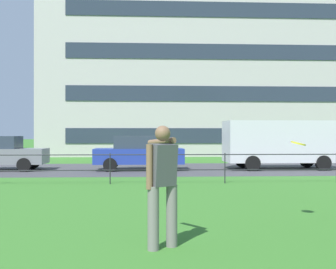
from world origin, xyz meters
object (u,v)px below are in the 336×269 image
object	(u,v)px
frisbee	(298,143)
car_blue_far_left	(138,153)
panel_van_center	(279,142)
person_thrower	(162,182)
car_grey_right	(0,153)
apartment_building_background	(213,64)

from	to	relation	value
frisbee	car_blue_far_left	bearing A→B (deg)	105.62
car_blue_far_left	panel_van_center	size ratio (longest dim) A/B	0.80
car_blue_far_left	frisbee	bearing A→B (deg)	-74.38
frisbee	car_blue_far_left	size ratio (longest dim) A/B	0.09
frisbee	panel_van_center	bearing A→B (deg)	73.70
person_thrower	car_grey_right	bearing A→B (deg)	117.35
person_thrower	frisbee	xyz separation A→B (m)	(2.57, 1.65, 0.51)
car_grey_right	apartment_building_background	xyz separation A→B (m)	(12.46, 17.54, 7.04)
car_grey_right	car_blue_far_left	xyz separation A→B (m)	(6.20, -0.15, 0.00)
panel_van_center	apartment_building_background	distance (m)	18.67
car_blue_far_left	panel_van_center	world-z (taller)	panel_van_center
person_thrower	car_blue_far_left	world-z (taller)	person_thrower
person_thrower	panel_van_center	xyz separation A→B (m)	(5.96, 13.23, 0.33)
person_thrower	apartment_building_background	size ratio (longest dim) A/B	0.06
person_thrower	frisbee	bearing A→B (deg)	32.65
frisbee	panel_van_center	size ratio (longest dim) A/B	0.07
person_thrower	car_blue_far_left	size ratio (longest dim) A/B	0.43
car_blue_far_left	person_thrower	bearing A→B (deg)	-87.32
car_grey_right	panel_van_center	bearing A→B (deg)	0.27
person_thrower	frisbee	world-z (taller)	person_thrower
person_thrower	apartment_building_background	world-z (taller)	apartment_building_background
car_blue_far_left	apartment_building_background	bearing A→B (deg)	70.51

